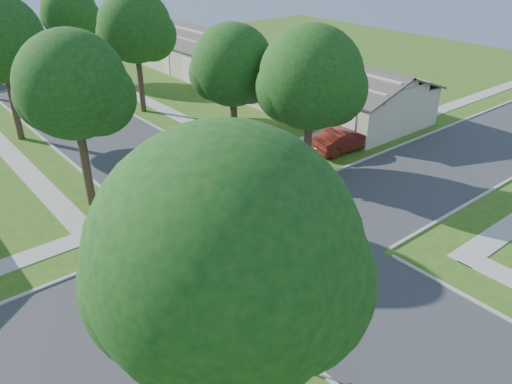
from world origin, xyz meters
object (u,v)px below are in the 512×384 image
Objects in this scene: stop_sign_ne at (281,149)px; tree_e_mid at (136,30)px; house_ne_far at (204,55)px; car_curb_east at (52,83)px; stop_sign_sw at (258,309)px; tree_ne_corner at (312,82)px; car_driveway at (344,139)px; tree_w_mid at (0,42)px; tree_e_near at (233,69)px; tree_e_far at (70,13)px; tree_sw_corner at (228,267)px; house_ne_near at (335,95)px.

tree_e_mid is at bearing 89.80° from stop_sign_ne.
house_ne_far is 15.02m from car_curb_east.
car_curb_east is at bearing 80.73° from stop_sign_sw.
tree_ne_corner reaches higher than house_ne_far.
car_driveway is at bearing 15.65° from tree_ne_corner.
tree_w_mid reaches higher than tree_e_mid.
stop_sign_ne is 0.77× the size of car_curb_east.
tree_w_mid is at bearing 119.80° from stop_sign_ne.
tree_e_near is 5.06m from tree_ne_corner.
tree_e_far is (-0.00, 13.00, -0.27)m from tree_e_mid.
tree_e_mid is at bearing -0.00° from tree_w_mid.
stop_sign_ne reaches higher than car_driveway.
car_driveway is (6.22, -15.51, -5.50)m from tree_e_mid.
car_curb_east is at bearing 98.99° from tree_e_near.
tree_w_mid is (-9.39, -13.00, 0.51)m from tree_e_far.
tree_sw_corner reaches higher than tree_e_near.
stop_sign_ne is at bearing -90.68° from tree_e_near.
tree_sw_corner is (-2.80, -28.00, -0.23)m from tree_w_mid.
tree_e_mid is 0.68× the size of house_ne_near.
tree_w_mid is at bearing 84.30° from tree_sw_corner.
car_driveway is at bearing -68.15° from tree_e_mid.
house_ne_far is (0.00, 18.00, 0.00)m from house_ne_near.
tree_w_mid reaches higher than car_curb_east.
stop_sign_ne is at bearing 101.74° from car_driveway.
stop_sign_sw is 26.09m from tree_w_mid.
tree_ne_corner is at bearing 110.13° from car_driveway.
tree_w_mid reaches higher than tree_e_far.
tree_sw_corner reaches higher than car_curb_east.
tree_e_far is 1.01× the size of tree_ne_corner.
car_driveway is (-5.02, -5.50, -0.76)m from house_ne_near.
stop_sign_sw and stop_sign_ne have the same top height.
tree_sw_corner is 43.20m from house_ne_far.
tree_e_near is 0.87× the size of tree_w_mid.
tree_w_mid is 22.74m from car_driveway.
tree_e_far is at bearing 90.02° from tree_e_mid.
tree_e_far is (0.00, 25.00, 0.34)m from tree_e_near.
tree_w_mid is at bearing -125.82° from car_curb_east.
stop_sign_sw is 1.00× the size of stop_sign_ne.
stop_sign_ne is 16.84m from tree_e_mid.
house_ne_near and house_ne_far have the same top height.
car_curb_east is (-14.79, 20.46, -0.86)m from house_ne_near.
house_ne_near reaches higher than stop_sign_sw.
tree_ne_corner reaches higher than tree_e_near.
house_ne_near is at bearing 10.04° from tree_e_near.
tree_e_far is at bearing 54.15° from tree_w_mid.
house_ne_near reaches higher than car_curb_east.
stop_sign_sw is 0.77× the size of car_curb_east.
car_curb_east is (-3.55, 22.45, -4.98)m from tree_e_near.
house_ne_near is (11.29, 6.30, -0.51)m from stop_sign_ne.
tree_e_far is 0.64× the size of house_ne_far.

